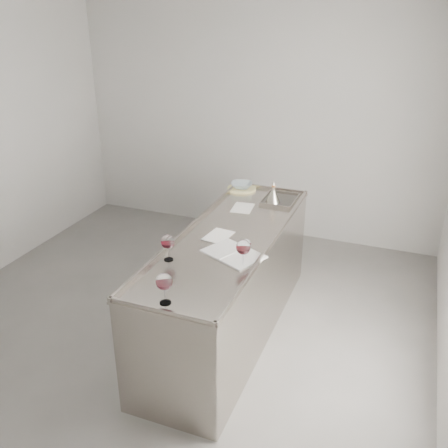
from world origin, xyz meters
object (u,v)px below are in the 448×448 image
at_px(wine_glass_left, 168,242).
at_px(wine_funnel, 273,196).
at_px(wine_glass_middle, 164,282).
at_px(counter, 229,285).
at_px(notebook, 233,254).
at_px(wine_glass_small, 246,244).
at_px(ceramic_bowl, 242,185).
at_px(wine_glass_right, 243,248).

height_order(wine_glass_left, wine_funnel, wine_funnel).
distance_m(wine_glass_middle, wine_funnel, 1.94).
distance_m(counter, notebook, 0.58).
relative_size(wine_glass_small, ceramic_bowl, 0.67).
distance_m(wine_glass_right, notebook, 0.24).
xyz_separation_m(wine_glass_middle, wine_funnel, (0.15, 1.93, -0.08)).
bearing_deg(wine_glass_middle, ceramic_bowl, 96.55).
distance_m(wine_glass_small, ceramic_bowl, 1.46).
height_order(wine_glass_middle, wine_funnel, wine_funnel).
distance_m(wine_glass_middle, ceramic_bowl, 2.18).
bearing_deg(counter, wine_glass_right, -58.01).
bearing_deg(ceramic_bowl, counter, -75.69).
height_order(wine_glass_left, wine_glass_right, wine_glass_right).
bearing_deg(wine_glass_small, counter, 130.52).
height_order(counter, ceramic_bowl, ceramic_bowl).
bearing_deg(wine_glass_right, ceramic_bowl, 109.90).
height_order(counter, wine_glass_middle, wine_glass_middle).
bearing_deg(counter, wine_funnel, 81.47).
bearing_deg(wine_glass_left, wine_glass_middle, -64.87).
height_order(wine_glass_left, notebook, wine_glass_left).
height_order(wine_glass_small, wine_funnel, wine_funnel).
bearing_deg(counter, ceramic_bowl, 104.31).
relative_size(counter, wine_glass_middle, 11.34).
bearing_deg(notebook, ceramic_bowl, 132.00).
distance_m(notebook, ceramic_bowl, 1.44).
distance_m(counter, wine_funnel, 1.01).
bearing_deg(ceramic_bowl, notebook, -72.91).
height_order(counter, wine_glass_left, wine_glass_left).
height_order(wine_glass_middle, wine_glass_small, wine_glass_middle).
bearing_deg(counter, wine_glass_left, -116.49).
bearing_deg(wine_glass_small, wine_funnel, 96.02).
bearing_deg(wine_glass_middle, wine_glass_small, 70.95).
xyz_separation_m(counter, wine_funnel, (0.13, 0.85, 0.53)).
bearing_deg(wine_funnel, wine_glass_left, -106.04).
distance_m(wine_glass_left, ceramic_bowl, 1.63).
relative_size(counter, wine_glass_right, 11.56).
distance_m(wine_glass_left, wine_glass_middle, 0.58).
xyz_separation_m(counter, ceramic_bowl, (-0.28, 1.08, 0.51)).
distance_m(wine_glass_middle, notebook, 0.82).
bearing_deg(wine_funnel, wine_glass_middle, -94.57).
bearing_deg(wine_glass_right, wine_glass_left, -168.46).
distance_m(counter, wine_glass_small, 0.69).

